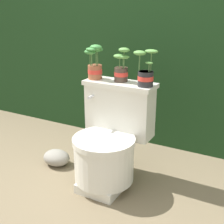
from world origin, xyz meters
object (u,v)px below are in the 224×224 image
object	(u,v)px
garden_stone	(57,158)
potted_plant_left	(95,64)
potted_plant_midleft	(121,69)
potted_plant_middle	(146,74)
toilet	(110,141)

from	to	relation	value
garden_stone	potted_plant_left	bearing A→B (deg)	24.28
potted_plant_left	garden_stone	xyz separation A→B (m)	(-0.29, -0.13, -0.74)
potted_plant_midleft	potted_plant_middle	bearing A→B (deg)	-9.98
toilet	potted_plant_middle	size ratio (longest dim) A/B	2.94
toilet	garden_stone	xyz separation A→B (m)	(-0.48, 0.01, -0.25)
potted_plant_middle	garden_stone	world-z (taller)	potted_plant_middle
potted_plant_left	potted_plant_midleft	bearing A→B (deg)	6.38
potted_plant_left	potted_plant_middle	bearing A→B (deg)	-1.69
toilet	potted_plant_midleft	distance (m)	0.50
toilet	potted_plant_middle	bearing A→B (deg)	32.95
toilet	potted_plant_left	bearing A→B (deg)	144.92
potted_plant_left	potted_plant_middle	size ratio (longest dim) A/B	1.02
potted_plant_midleft	potted_plant_middle	distance (m)	0.19
garden_stone	potted_plant_middle	bearing A→B (deg)	9.92
potted_plant_middle	garden_stone	distance (m)	0.99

